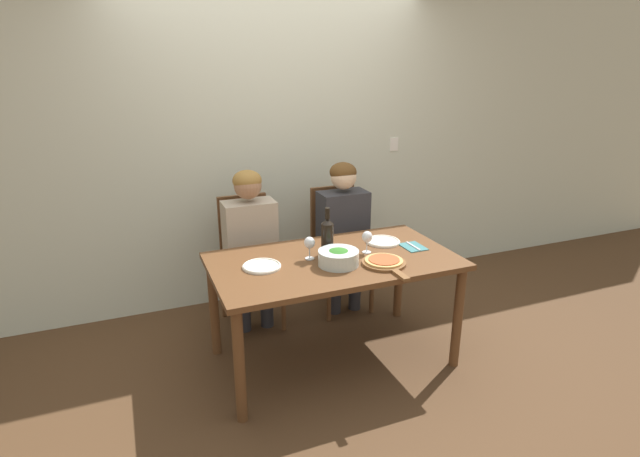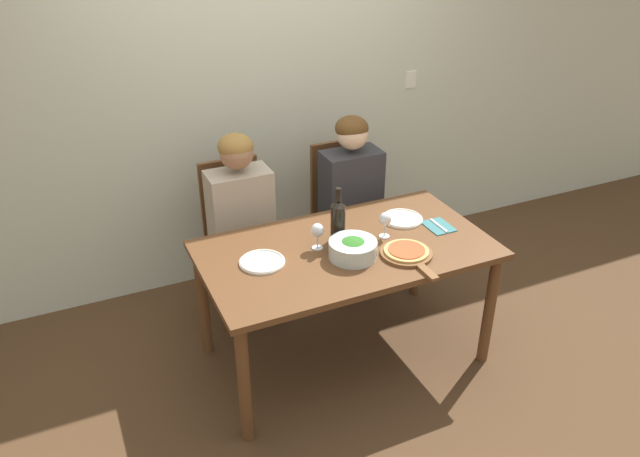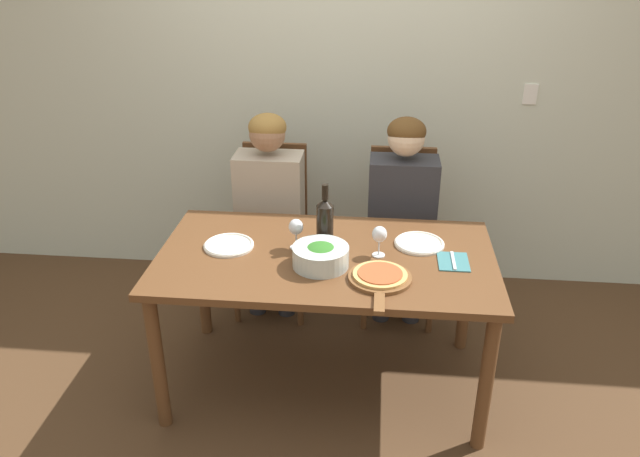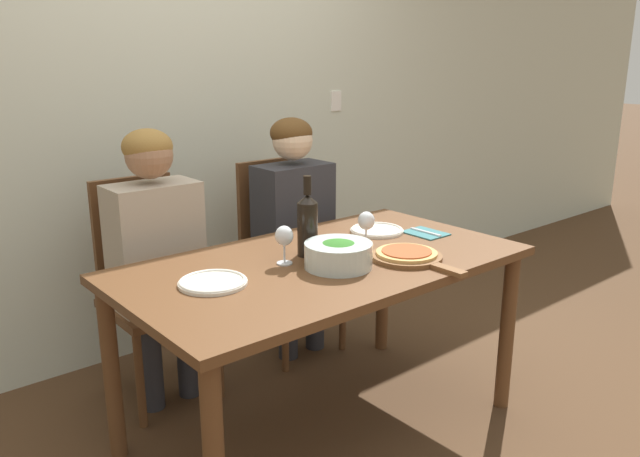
{
  "view_description": "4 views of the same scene",
  "coord_description": "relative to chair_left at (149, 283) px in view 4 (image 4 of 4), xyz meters",
  "views": [
    {
      "loc": [
        -1.21,
        -2.75,
        1.97
      ],
      "look_at": [
        -0.07,
        0.06,
        0.94
      ],
      "focal_mm": 28.0,
      "sensor_mm": 36.0,
      "label": 1
    },
    {
      "loc": [
        -1.34,
        -2.6,
        2.48
      ],
      "look_at": [
        -0.12,
        0.09,
        0.85
      ],
      "focal_mm": 35.0,
      "sensor_mm": 36.0,
      "label": 2
    },
    {
      "loc": [
        0.23,
        -2.57,
        2.14
      ],
      "look_at": [
        -0.03,
        0.06,
        0.85
      ],
      "focal_mm": 35.0,
      "sensor_mm": 36.0,
      "label": 3
    },
    {
      "loc": [
        -1.5,
        -1.76,
        1.51
      ],
      "look_at": [
        0.03,
        0.05,
        0.86
      ],
      "focal_mm": 35.0,
      "sensor_mm": 36.0,
      "label": 4
    }
  ],
  "objects": [
    {
      "name": "broccoli_bowl",
      "position": [
        0.37,
        -0.88,
        0.27
      ],
      "size": [
        0.26,
        0.26,
        0.1
      ],
      "color": "silver",
      "rests_on": "dining_table"
    },
    {
      "name": "wine_glass_right",
      "position": [
        0.63,
        -0.76,
        0.33
      ],
      "size": [
        0.07,
        0.07,
        0.15
      ],
      "color": "silver",
      "rests_on": "dining_table"
    },
    {
      "name": "back_wall",
      "position": [
        0.38,
        0.43,
        0.82
      ],
      "size": [
        10.0,
        0.06,
        2.7
      ],
      "color": "beige",
      "rests_on": "ground"
    },
    {
      "name": "dining_table",
      "position": [
        0.38,
        -0.77,
        0.13
      ],
      "size": [
        1.58,
        0.87,
        0.75
      ],
      "color": "brown",
      "rests_on": "ground"
    },
    {
      "name": "person_woman",
      "position": [
        0.0,
        -0.12,
        0.22
      ],
      "size": [
        0.47,
        0.51,
        1.23
      ],
      "color": "#28282D",
      "rests_on": "ground"
    },
    {
      "name": "dinner_plate_right",
      "position": [
        0.83,
        -0.63,
        0.23
      ],
      "size": [
        0.24,
        0.24,
        0.02
      ],
      "color": "silver",
      "rests_on": "dining_table"
    },
    {
      "name": "wine_glass_left",
      "position": [
        0.24,
        -0.72,
        0.33
      ],
      "size": [
        0.07,
        0.07,
        0.15
      ],
      "color": "silver",
      "rests_on": "dining_table"
    },
    {
      "name": "chair_right",
      "position": [
        0.75,
        0.0,
        0.0
      ],
      "size": [
        0.42,
        0.42,
        1.0
      ],
      "color": "brown",
      "rests_on": "ground"
    },
    {
      "name": "ground_plane",
      "position": [
        0.38,
        -0.77,
        -0.53
      ],
      "size": [
        40.0,
        40.0,
        0.0
      ],
      "primitive_type": "plane",
      "color": "#4C331E"
    },
    {
      "name": "wine_bottle",
      "position": [
        0.37,
        -0.69,
        0.35
      ],
      "size": [
        0.08,
        0.08,
        0.32
      ],
      "color": "black",
      "rests_on": "dining_table"
    },
    {
      "name": "chair_left",
      "position": [
        0.0,
        0.0,
        0.0
      ],
      "size": [
        0.42,
        0.42,
        1.0
      ],
      "color": "brown",
      "rests_on": "ground"
    },
    {
      "name": "person_man",
      "position": [
        0.75,
        -0.12,
        0.22
      ],
      "size": [
        0.47,
        0.51,
        1.23
      ],
      "color": "#28282D",
      "rests_on": "ground"
    },
    {
      "name": "fork_on_napkin",
      "position": [
        0.97,
        -0.79,
        0.23
      ],
      "size": [
        0.14,
        0.18,
        0.01
      ],
      "color": "#387075",
      "rests_on": "dining_table"
    },
    {
      "name": "dinner_plate_left",
      "position": [
        -0.09,
        -0.74,
        0.23
      ],
      "size": [
        0.24,
        0.24,
        0.02
      ],
      "color": "silver",
      "rests_on": "dining_table"
    },
    {
      "name": "pizza_on_board",
      "position": [
        0.64,
        -0.99,
        0.24
      ],
      "size": [
        0.28,
        0.42,
        0.04
      ],
      "color": "brown",
      "rests_on": "dining_table"
    }
  ]
}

